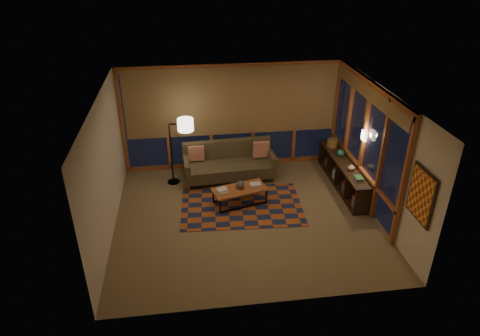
{
  "coord_description": "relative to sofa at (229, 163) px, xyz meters",
  "views": [
    {
      "loc": [
        -1.14,
        -7.53,
        5.24
      ],
      "look_at": [
        -0.1,
        0.23,
        1.07
      ],
      "focal_mm": 32.0,
      "sensor_mm": 36.0,
      "label": 1
    }
  ],
  "objects": [
    {
      "name": "window_wall_right",
      "position": [
        2.85,
        -1.07,
        0.9
      ],
      "size": [
        0.16,
        3.7,
        2.6
      ],
      "primitive_type": null,
      "color": "#AD6238",
      "rests_on": "walls"
    },
    {
      "name": "shelf_book_stack",
      "position": [
        2.66,
        -1.54,
        0.23
      ],
      "size": [
        0.21,
        0.27,
        0.07
      ],
      "primitive_type": null,
      "rotation": [
        0.0,
        0.0,
        0.15
      ],
      "color": "silver",
      "rests_on": "bookshelf"
    },
    {
      "name": "floor",
      "position": [
        0.17,
        -1.67,
        -0.45
      ],
      "size": [
        5.5,
        5.0,
        0.01
      ],
      "primitive_type": "cube",
      "color": "brown",
      "rests_on": "ground"
    },
    {
      "name": "pillow_left",
      "position": [
        -0.79,
        0.2,
        0.19
      ],
      "size": [
        0.39,
        0.13,
        0.39
      ],
      "primitive_type": null,
      "rotation": [
        0.0,
        0.0,
        -0.01
      ],
      "color": "red",
      "rests_on": "sofa"
    },
    {
      "name": "basket",
      "position": [
        2.64,
        0.19,
        0.29
      ],
      "size": [
        0.28,
        0.28,
        0.2
      ],
      "primitive_type": "cylinder",
      "rotation": [
        0.0,
        0.0,
        -0.09
      ],
      "color": "olive",
      "rests_on": "bookshelf"
    },
    {
      "name": "ceramic_pot",
      "position": [
        0.12,
        -1.13,
        0.04
      ],
      "size": [
        0.26,
        0.26,
        0.19
      ],
      "primitive_type": "sphere",
      "rotation": [
        0.0,
        0.0,
        0.56
      ],
      "color": "black",
      "rests_on": "coffee_table"
    },
    {
      "name": "teal_bowl",
      "position": [
        2.66,
        -0.37,
        0.28
      ],
      "size": [
        0.2,
        0.2,
        0.17
      ],
      "primitive_type": "sphere",
      "rotation": [
        0.0,
        0.0,
        -0.15
      ],
      "color": "#217060",
      "rests_on": "bookshelf"
    },
    {
      "name": "sofa",
      "position": [
        0.0,
        0.0,
        0.0
      ],
      "size": [
        2.24,
        1.01,
        0.9
      ],
      "primitive_type": null,
      "rotation": [
        0.0,
        0.0,
        0.06
      ],
      "color": "brown",
      "rests_on": "floor"
    },
    {
      "name": "window_wall_back",
      "position": [
        0.17,
        0.76,
        0.9
      ],
      "size": [
        5.3,
        0.16,
        2.6
      ],
      "primitive_type": null,
      "color": "#AD6238",
      "rests_on": "walls"
    },
    {
      "name": "book_stack_a",
      "position": [
        -0.29,
        -1.24,
        -0.01
      ],
      "size": [
        0.32,
        0.28,
        0.08
      ],
      "primitive_type": null,
      "rotation": [
        0.0,
        0.0,
        0.32
      ],
      "color": "silver",
      "rests_on": "coffee_table"
    },
    {
      "name": "pillow_right",
      "position": [
        0.81,
        0.19,
        0.2
      ],
      "size": [
        0.4,
        0.13,
        0.39
      ],
      "primitive_type": null,
      "rotation": [
        0.0,
        0.0,
        -0.0
      ],
      "color": "red",
      "rests_on": "sofa"
    },
    {
      "name": "floor_lamp",
      "position": [
        -1.38,
        0.04,
        0.4
      ],
      "size": [
        0.64,
        0.5,
        1.69
      ],
      "primitive_type": null,
      "rotation": [
        0.0,
        0.0,
        -0.25
      ],
      "color": "black",
      "rests_on": "floor"
    },
    {
      "name": "coffee_table",
      "position": [
        0.1,
        -1.15,
        -0.25
      ],
      "size": [
        1.29,
        0.83,
        0.4
      ],
      "primitive_type": null,
      "rotation": [
        0.0,
        0.0,
        0.25
      ],
      "color": "#AD6238",
      "rests_on": "floor"
    },
    {
      "name": "area_rug",
      "position": [
        0.13,
        -1.25,
        -0.44
      ],
      "size": [
        2.76,
        1.93,
        0.01
      ],
      "primitive_type": "cube",
      "rotation": [
        0.0,
        0.0,
        -0.06
      ],
      "color": "#A74E1F",
      "rests_on": "floor"
    },
    {
      "name": "ceiling",
      "position": [
        0.17,
        -1.67,
        2.25
      ],
      "size": [
        5.5,
        5.0,
        0.01
      ],
      "primitive_type": "cube",
      "color": "beige",
      "rests_on": "walls"
    },
    {
      "name": "wall_art",
      "position": [
        2.88,
        -3.52,
        1.0
      ],
      "size": [
        0.06,
        0.74,
        0.94
      ],
      "primitive_type": null,
      "color": "red",
      "rests_on": "walls"
    },
    {
      "name": "bookshelf",
      "position": [
        2.66,
        -0.67,
        -0.13
      ],
      "size": [
        0.4,
        2.57,
        0.64
      ],
      "primitive_type": null,
      "color": "black",
      "rests_on": "floor"
    },
    {
      "name": "wall_sconce",
      "position": [
        2.79,
        -1.22,
        1.1
      ],
      "size": [
        0.12,
        0.18,
        0.22
      ],
      "primitive_type": null,
      "color": "#F7E8C2",
      "rests_on": "walls"
    },
    {
      "name": "book_stack_b",
      "position": [
        0.47,
        -1.04,
        -0.03
      ],
      "size": [
        0.28,
        0.24,
        0.05
      ],
      "primitive_type": null,
      "rotation": [
        0.0,
        0.0,
        0.12
      ],
      "color": "silver",
      "rests_on": "coffee_table"
    },
    {
      "name": "walls",
      "position": [
        0.17,
        -1.67,
        0.9
      ],
      "size": [
        5.51,
        5.01,
        2.7
      ],
      "color": "beige",
      "rests_on": "floor"
    },
    {
      "name": "vase",
      "position": [
        2.66,
        -1.1,
        0.28
      ],
      "size": [
        0.19,
        0.19,
        0.17
      ],
      "primitive_type": "imported",
      "rotation": [
        0.0,
        0.0,
        -0.19
      ],
      "color": "tan",
      "rests_on": "bookshelf"
    }
  ]
}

